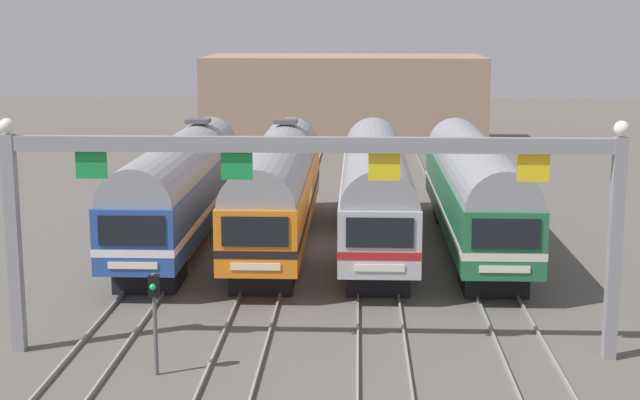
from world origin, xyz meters
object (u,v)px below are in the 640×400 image
at_px(commuter_train_stainless, 375,187).
at_px(yard_signal_mast, 154,304).
at_px(catenary_gantry, 310,184).
at_px(commuter_train_green, 474,187).
at_px(commuter_train_blue, 180,185).
at_px(commuter_train_orange, 277,186).

distance_m(commuter_train_stainless, yard_signal_mast, 16.60).
bearing_deg(yard_signal_mast, catenary_gantry, 23.60).
relative_size(commuter_train_stainless, commuter_train_green, 1.00).
bearing_deg(catenary_gantry, commuter_train_green, 64.93).
relative_size(commuter_train_blue, commuter_train_orange, 1.00).
distance_m(commuter_train_orange, commuter_train_green, 8.42).
relative_size(commuter_train_stainless, yard_signal_mast, 6.18).
height_order(commuter_train_blue, catenary_gantry, catenary_gantry).
relative_size(commuter_train_orange, yard_signal_mast, 6.18).
distance_m(commuter_train_blue, commuter_train_green, 12.63).
bearing_deg(catenary_gantry, commuter_train_orange, 98.86).
bearing_deg(commuter_train_orange, commuter_train_stainless, -0.06).
bearing_deg(yard_signal_mast, commuter_train_stainless, 67.62).
height_order(commuter_train_blue, yard_signal_mast, commuter_train_blue).
relative_size(commuter_train_blue, commuter_train_stainless, 1.00).
height_order(catenary_gantry, yard_signal_mast, catenary_gantry).
bearing_deg(commuter_train_orange, catenary_gantry, -81.14).
bearing_deg(catenary_gantry, commuter_train_stainless, 81.14).
distance_m(commuter_train_blue, commuter_train_stainless, 8.42).
xyz_separation_m(commuter_train_stainless, commuter_train_green, (4.21, 0.00, 0.00)).
distance_m(commuter_train_green, catenary_gantry, 15.10).
xyz_separation_m(commuter_train_blue, yard_signal_mast, (2.10, -15.34, -0.65)).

